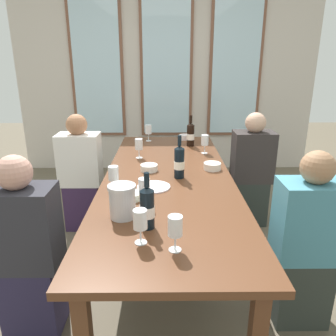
# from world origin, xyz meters

# --- Properties ---
(ground_plane) EXTENTS (12.00, 12.00, 0.00)m
(ground_plane) POSITION_xyz_m (0.00, 0.00, 0.00)
(ground_plane) COLOR brown
(back_wall_with_windows) EXTENTS (4.15, 0.10, 2.90)m
(back_wall_with_windows) POSITION_xyz_m (0.00, 2.42, 1.45)
(back_wall_with_windows) COLOR beige
(back_wall_with_windows) RESTS_ON ground
(dining_table) EXTENTS (0.95, 2.57, 0.74)m
(dining_table) POSITION_xyz_m (0.00, 0.00, 0.67)
(dining_table) COLOR #58321D
(dining_table) RESTS_ON ground
(white_plate_0) EXTENTS (0.23, 0.23, 0.01)m
(white_plate_0) POSITION_xyz_m (-0.10, -0.22, 0.74)
(white_plate_0) COLOR white
(white_plate_0) RESTS_ON dining_table
(metal_pitcher) EXTENTS (0.16, 0.16, 0.19)m
(metal_pitcher) POSITION_xyz_m (-0.26, -0.66, 0.84)
(metal_pitcher) COLOR silver
(metal_pitcher) RESTS_ON dining_table
(wine_bottle_0) EXTENTS (0.08, 0.08, 0.32)m
(wine_bottle_0) POSITION_xyz_m (0.08, -0.03, 0.86)
(wine_bottle_0) COLOR black
(wine_bottle_0) RESTS_ON dining_table
(wine_bottle_1) EXTENTS (0.08, 0.08, 0.31)m
(wine_bottle_1) POSITION_xyz_m (0.23, 0.89, 0.86)
(wine_bottle_1) COLOR black
(wine_bottle_1) RESTS_ON dining_table
(wine_bottle_2) EXTENTS (0.08, 0.08, 0.31)m
(wine_bottle_2) POSITION_xyz_m (-0.11, -0.78, 0.86)
(wine_bottle_2) COLOR black
(wine_bottle_2) RESTS_ON dining_table
(tasting_bowl_0) EXTENTS (0.14, 0.14, 0.04)m
(tasting_bowl_0) POSITION_xyz_m (-0.24, -0.42, 0.76)
(tasting_bowl_0) COLOR white
(tasting_bowl_0) RESTS_ON dining_table
(tasting_bowl_1) EXTENTS (0.12, 0.12, 0.05)m
(tasting_bowl_1) POSITION_xyz_m (0.19, 1.16, 0.77)
(tasting_bowl_1) COLOR white
(tasting_bowl_1) RESTS_ON dining_table
(tasting_bowl_2) EXTENTS (0.14, 0.14, 0.05)m
(tasting_bowl_2) POSITION_xyz_m (0.35, 0.15, 0.77)
(tasting_bowl_2) COLOR white
(tasting_bowl_2) RESTS_ON dining_table
(tasting_bowl_3) EXTENTS (0.13, 0.13, 0.05)m
(tasting_bowl_3) POSITION_xyz_m (-0.15, 0.13, 0.77)
(tasting_bowl_3) COLOR white
(tasting_bowl_3) RESTS_ON dining_table
(wine_glass_0) EXTENTS (0.07, 0.07, 0.17)m
(wine_glass_0) POSITION_xyz_m (0.34, 0.62, 0.86)
(wine_glass_0) COLOR white
(wine_glass_0) RESTS_ON dining_table
(wine_glass_1) EXTENTS (0.07, 0.07, 0.17)m
(wine_glass_1) POSITION_xyz_m (-0.20, 1.09, 0.86)
(wine_glass_1) COLOR white
(wine_glass_1) RESTS_ON dining_table
(wine_glass_2) EXTENTS (0.07, 0.07, 0.17)m
(wine_glass_2) POSITION_xyz_m (-0.14, -0.93, 0.86)
(wine_glass_2) COLOR white
(wine_glass_2) RESTS_ON dining_table
(wine_glass_3) EXTENTS (0.07, 0.07, 0.17)m
(wine_glass_3) POSITION_xyz_m (-0.36, -0.29, 0.86)
(wine_glass_3) COLOR white
(wine_glass_3) RESTS_ON dining_table
(wine_glass_4) EXTENTS (0.07, 0.07, 0.17)m
(wine_glass_4) POSITION_xyz_m (-0.25, 0.47, 0.86)
(wine_glass_4) COLOR white
(wine_glass_4) RESTS_ON dining_table
(wine_glass_5) EXTENTS (0.07, 0.07, 0.17)m
(wine_glass_5) POSITION_xyz_m (-0.15, -0.51, 0.86)
(wine_glass_5) COLOR white
(wine_glass_5) RESTS_ON dining_table
(wine_glass_6) EXTENTS (0.07, 0.07, 0.17)m
(wine_glass_6) POSITION_xyz_m (0.02, -1.00, 0.86)
(wine_glass_6) COLOR white
(wine_glass_6) RESTS_ON dining_table
(seated_person_0) EXTENTS (0.38, 0.24, 1.11)m
(seated_person_0) POSITION_xyz_m (-0.81, 0.60, 0.53)
(seated_person_0) COLOR #342242
(seated_person_0) RESTS_ON ground
(seated_person_1) EXTENTS (0.38, 0.24, 1.11)m
(seated_person_1) POSITION_xyz_m (0.81, 0.67, 0.53)
(seated_person_1) COLOR #282F2B
(seated_person_1) RESTS_ON ground
(seated_person_2) EXTENTS (0.38, 0.24, 1.11)m
(seated_person_2) POSITION_xyz_m (-0.81, -0.69, 0.53)
(seated_person_2) COLOR #292442
(seated_person_2) RESTS_ON ground
(seated_person_3) EXTENTS (0.38, 0.24, 1.11)m
(seated_person_3) POSITION_xyz_m (0.81, -0.62, 0.53)
(seated_person_3) COLOR #2E342F
(seated_person_3) RESTS_ON ground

